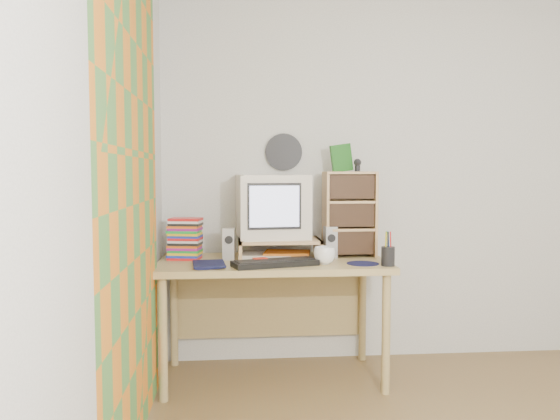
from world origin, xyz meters
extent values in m
plane|color=silver|center=(0.00, 1.75, 1.25)|extent=(3.50, 0.00, 3.50)
plane|color=silver|center=(-1.75, 0.00, 1.25)|extent=(0.00, 3.50, 3.50)
plane|color=orange|center=(-1.71, 0.48, 1.15)|extent=(0.00, 2.20, 2.20)
cylinder|color=black|center=(-0.93, 1.73, 1.43)|extent=(0.25, 0.02, 0.25)
cube|color=tan|center=(-1.03, 1.38, 0.73)|extent=(1.40, 0.70, 0.04)
cube|color=tan|center=(-1.03, 1.71, 0.38)|extent=(1.33, 0.02, 0.41)
cylinder|color=tan|center=(-1.67, 1.09, 0.35)|extent=(0.05, 0.05, 0.71)
cylinder|color=tan|center=(-0.39, 1.09, 0.35)|extent=(0.05, 0.05, 0.71)
cylinder|color=tan|center=(-1.67, 1.67, 0.35)|extent=(0.05, 0.05, 0.71)
cylinder|color=tan|center=(-0.39, 1.67, 0.35)|extent=(0.05, 0.05, 0.71)
cube|color=tan|center=(-1.23, 1.48, 0.81)|extent=(0.02, 0.30, 0.12)
cube|color=tan|center=(-0.73, 1.48, 0.81)|extent=(0.02, 0.30, 0.12)
cube|color=tan|center=(-0.98, 1.48, 0.86)|extent=(0.52, 0.30, 0.02)
cube|color=beige|center=(-1.02, 1.53, 1.07)|extent=(0.48, 0.48, 0.41)
cube|color=#AFAFB4|center=(-1.30, 1.43, 0.85)|extent=(0.08, 0.08, 0.20)
cube|color=#AFAFB4|center=(-0.66, 1.45, 0.85)|extent=(0.08, 0.08, 0.20)
cube|color=black|center=(-1.03, 1.18, 0.77)|extent=(0.52, 0.29, 0.03)
cube|color=tan|center=(-0.52, 1.51, 1.02)|extent=(0.33, 0.18, 0.55)
imported|color=white|center=(-0.73, 1.22, 0.80)|extent=(0.14, 0.14, 0.10)
imported|color=#0E1134|center=(-1.51, 1.19, 0.77)|extent=(0.24, 0.19, 0.04)
cylinder|color=#101438|center=(-0.50, 1.20, 0.75)|extent=(0.23, 0.23, 0.00)
cube|color=red|center=(-1.12, 1.22, 0.77)|extent=(0.09, 0.07, 0.04)
cube|color=#1D5F1B|center=(-0.57, 1.53, 1.39)|extent=(0.14, 0.05, 0.17)
camera|label=1|loc=(-1.27, -1.96, 1.30)|focal=35.00mm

